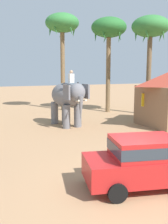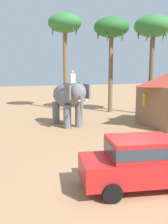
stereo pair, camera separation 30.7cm
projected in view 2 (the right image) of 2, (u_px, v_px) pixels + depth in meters
The scene contains 7 objects.
ground_plane at pixel (131, 187), 8.71m from camera, with size 120.00×120.00×0.00m, color tan.
car_sedan_foreground at pixel (142, 161), 8.51m from camera, with size 4.38×2.58×1.70m.
elephant_with_mahout at pixel (68, 98), 18.06m from camera, with size 2.07×3.98×3.88m.
palm_tree_near_hut at pixel (153, 29), 21.96m from camera, with size 3.20×3.20×8.48m.
palm_tree_far_back at pixel (111, 30), 23.48m from camera, with size 3.20×3.20×8.62m.
palm_tree_leaning_seaward at pixel (65, 26), 24.69m from camera, with size 3.20×3.20×9.24m.
signboard_yellow at pixel (149, 102), 18.08m from camera, with size 1.00×0.10×2.40m.
Camera 2 is at (-4.52, -7.03, 3.84)m, focal length 41.69 mm.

